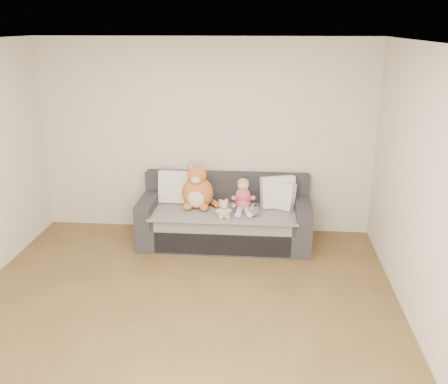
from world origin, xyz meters
name	(u,v)px	position (x,y,z in m)	size (l,w,h in m)	color
room_shell	(178,185)	(0.00, 0.42, 1.30)	(5.00, 5.00, 5.00)	brown
sofa	(225,219)	(0.31, 2.06, 0.31)	(2.20, 0.94, 0.85)	#2B2B31
cushion_left	(176,187)	(-0.35, 2.22, 0.69)	(0.47, 0.23, 0.44)	silver
cushion_right_back	(278,192)	(0.99, 2.15, 0.68)	(0.48, 0.32, 0.42)	silver
cushion_right_front	(280,195)	(1.02, 2.10, 0.65)	(0.42, 0.35, 0.36)	silver
toddler	(243,197)	(0.55, 1.96, 0.65)	(0.30, 0.44, 0.43)	#C34477
plush_cat	(198,190)	(-0.04, 2.06, 0.70)	(0.50, 0.42, 0.63)	#BB6529
teddy_bear	(224,210)	(0.33, 1.68, 0.57)	(0.20, 0.16, 0.25)	tan
plush_cow	(253,210)	(0.69, 1.79, 0.54)	(0.14, 0.21, 0.17)	white
sippy_cup	(234,207)	(0.44, 1.91, 0.53)	(0.11, 0.07, 0.12)	#693DA8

